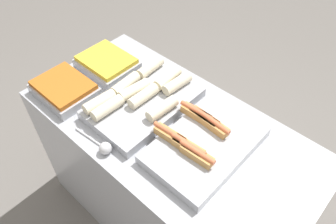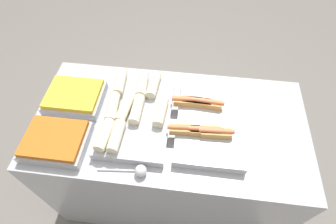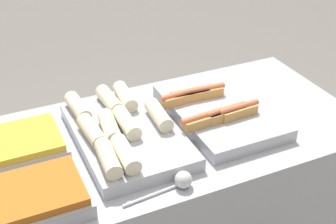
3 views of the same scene
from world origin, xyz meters
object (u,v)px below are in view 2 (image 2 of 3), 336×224
tray_hotdogs (208,121)px  tray_side_front (56,141)px  tray_side_back (75,97)px  serving_spoon_near (138,171)px  tray_wraps (135,112)px

tray_hotdogs → tray_side_front: size_ratio=1.70×
tray_hotdogs → tray_side_back: bearing=174.3°
tray_side_back → serving_spoon_near: 0.56m
tray_hotdogs → serving_spoon_near: bearing=-135.1°
tray_wraps → tray_side_front: tray_wraps is taller
tray_wraps → tray_side_back: bearing=169.3°
tray_hotdogs → serving_spoon_near: (-0.30, -0.30, -0.01)m
tray_side_front → tray_side_back: same height
serving_spoon_near → tray_side_front: bearing=167.1°
tray_wraps → serving_spoon_near: (0.07, -0.31, -0.02)m
tray_side_front → serving_spoon_near: (0.42, -0.10, -0.01)m
tray_hotdogs → tray_side_back: (-0.72, 0.07, 0.00)m
tray_side_front → serving_spoon_near: tray_side_front is taller
tray_side_front → serving_spoon_near: 0.43m
tray_hotdogs → serving_spoon_near: tray_hotdogs is taller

